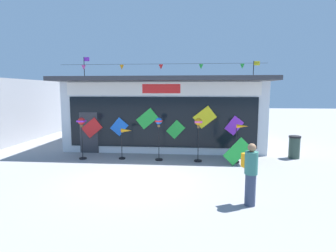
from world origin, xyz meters
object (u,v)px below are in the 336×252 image
Objects in this scene: wind_spinner_center_right at (198,128)px; wind_spinner_right at (239,138)px; kite_shop_building at (166,112)px; wind_spinner_far_left at (82,127)px; person_near_camera at (250,173)px; display_kite_on_ground at (237,151)px; wind_spinner_center_left at (159,128)px; wind_spinner_left at (125,137)px; trash_bin at (294,147)px.

wind_spinner_center_right is 1.14× the size of wind_spinner_right.
wind_spinner_far_left is (-3.40, -3.77, -0.41)m from kite_shop_building.
person_near_camera is 4.01m from display_kite_on_ground.
wind_spinner_center_left is (3.43, 0.08, -0.05)m from wind_spinner_far_left.
trash_bin is at bearing 6.32° from wind_spinner_left.
trash_bin is at bearing 12.82° from wind_spinner_center_right.
wind_spinner_left is 3.26m from wind_spinner_center_right.
wind_spinner_center_left reaches higher than trash_bin.
kite_shop_building is at bearing 132.20° from wind_spinner_right.
wind_spinner_far_left is 1.13× the size of wind_spinner_right.
wind_spinner_right is (3.43, -0.12, -0.37)m from wind_spinner_center_left.
wind_spinner_center_left is 5.46m from person_near_camera.
display_kite_on_ground is (6.70, -0.47, -0.88)m from wind_spinner_far_left.
wind_spinner_center_left is 1.71m from wind_spinner_center_right.
wind_spinner_left is at bearing 172.54° from display_kite_on_ground.
wind_spinner_far_left is 6.77m from display_kite_on_ground.
wind_spinner_right is at bearing -158.42° from trash_bin.
display_kite_on_ground is at bearing -109.64° from wind_spinner_right.
kite_shop_building is at bearing 47.92° from wind_spinner_far_left.
wind_spinner_far_left is 0.99× the size of wind_spinner_center_left.
trash_bin is at bearing -24.55° from kite_shop_building.
wind_spinner_right reaches higher than wind_spinner_left.
wind_spinner_center_right is at bearing -65.34° from kite_shop_building.
trash_bin is (6.07, -2.77, -1.35)m from kite_shop_building.
kite_shop_building reaches higher than trash_bin.
wind_spinner_left is 1.30× the size of display_kite_on_ground.
kite_shop_building is at bearing 90.34° from wind_spinner_center_left.
kite_shop_building is 6.80m from trash_bin.
trash_bin is at bearing 21.58° from wind_spinner_right.
kite_shop_building is 6.26× the size of wind_spinner_right.
kite_shop_building reaches higher than wind_spinner_far_left.
wind_spinner_center_left is at bearing -171.36° from trash_bin.
person_near_camera is at bearing -56.52° from wind_spinner_center_left.
person_near_camera is (1.29, -4.46, -0.57)m from wind_spinner_center_right.
display_kite_on_ground is (-2.77, -1.47, 0.06)m from trash_bin.
wind_spinner_far_left is 1.11× the size of person_near_camera.
kite_shop_building is at bearing 84.44° from person_near_camera.
kite_shop_building is 4.16m from wind_spinner_center_right.
display_kite_on_ground is at bearing -7.46° from wind_spinner_left.
wind_spinner_center_left is (0.02, -3.69, -0.45)m from kite_shop_building.
trash_bin is (2.62, 1.03, -0.53)m from wind_spinner_right.
wind_spinner_right is (4.95, -0.20, 0.07)m from wind_spinner_left.
wind_spinner_far_left is at bearing -175.13° from wind_spinner_left.
wind_spinner_far_left is at bearing -173.97° from trash_bin.
wind_spinner_center_right is at bearing 178.44° from wind_spinner_right.
display_kite_on_ground is at bearing 60.31° from person_near_camera.
wind_spinner_center_right reaches higher than trash_bin.
wind_spinner_left is at bearing 108.66° from person_near_camera.
kite_shop_building reaches higher than wind_spinner_right.
wind_spinner_right is at bearing -1.56° from wind_spinner_center_right.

